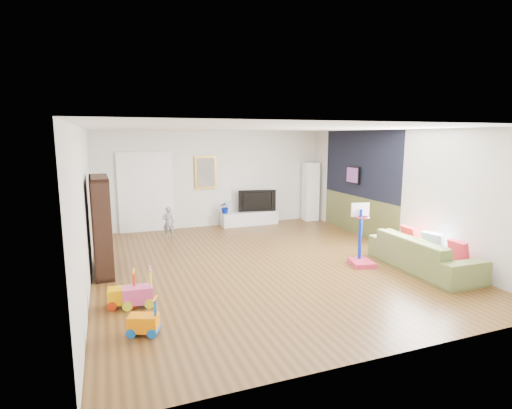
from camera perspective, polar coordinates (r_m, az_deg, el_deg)
name	(u,v)px	position (r m, az deg, el deg)	size (l,w,h in m)	color
floor	(263,263)	(8.20, 1.00, -8.39)	(6.50, 7.50, 0.00)	brown
ceiling	(263,128)	(7.80, 1.06, 10.83)	(6.50, 7.50, 0.00)	white
wall_back	(214,179)	(11.42, -5.99, 3.64)	(6.50, 0.00, 2.70)	silver
wall_front	(389,246)	(4.69, 18.42, -5.58)	(6.50, 0.00, 2.70)	white
wall_left	(85,208)	(7.34, -23.23, -0.47)	(0.00, 7.50, 2.70)	silver
wall_right	(396,190)	(9.57, 19.42, 1.97)	(0.00, 7.50, 2.70)	white
navy_accent	(360,164)	(10.62, 14.63, 5.63)	(0.01, 3.20, 1.70)	black
olive_wainscot	(358,216)	(10.79, 14.32, -1.54)	(0.01, 3.20, 1.00)	brown
doorway	(146,193)	(11.09, -15.44, 1.60)	(1.45, 0.06, 2.10)	white
painting_back	(206,172)	(11.31, -7.19, 4.57)	(0.62, 0.06, 0.92)	gold
artwork_right	(353,175)	(10.77, 13.66, 4.12)	(0.04, 0.56, 0.46)	#7F3F8C
media_console	(249,218)	(11.63, -0.94, -1.97)	(1.67, 0.42, 0.39)	silver
tall_cabinet	(310,191)	(12.33, 7.78, 1.86)	(0.41, 0.41, 1.77)	white
bookshelf	(101,225)	(7.98, -21.22, -2.79)	(0.33, 1.25, 1.82)	black
sofa	(423,253)	(8.36, 22.76, -6.43)	(2.27, 0.89, 0.66)	olive
basketball_hoop	(363,235)	(8.19, 15.03, -4.23)	(0.43, 0.52, 1.24)	#D02B4E
ride_on_yellow	(122,289)	(6.46, -18.59, -11.39)	(0.42, 0.26, 0.55)	#FAB300
ride_on_orange	(143,317)	(5.55, -15.83, -15.14)	(0.38, 0.23, 0.50)	#FF7E00
ride_on_pink	(138,288)	(6.38, -16.54, -11.38)	(0.44, 0.27, 0.59)	#E24689
child	(168,222)	(10.35, -12.40, -2.51)	(0.29, 0.19, 0.80)	gray
tv	(257,200)	(11.67, 0.09, 0.62)	(1.09, 0.14, 0.63)	black
vase_plant	(225,207)	(11.33, -4.40, -0.35)	(0.33, 0.29, 0.37)	#021789
pillow_left	(458,251)	(8.04, 26.94, -5.94)	(0.10, 0.38, 0.38)	red
pillow_center	(433,243)	(8.44, 23.99, -5.02)	(0.11, 0.41, 0.41)	white
pillow_right	(409,235)	(8.88, 21.05, -4.13)	(0.10, 0.38, 0.38)	#A81D1D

